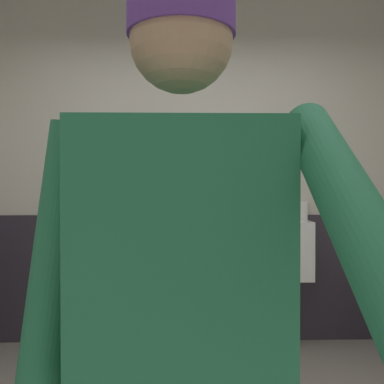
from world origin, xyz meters
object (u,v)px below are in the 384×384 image
Objects in this scene: person at (181,334)px; soap_dispenser at (108,193)px; urinal_left at (191,249)px; urinal_middle at (286,248)px.

soap_dispenser is (-0.60, 2.57, 0.24)m from person.
person reaches higher than urinal_left.
urinal_left and urinal_middle have the same top height.
urinal_left is 0.81m from soap_dispenser.
urinal_left is 0.75m from urinal_middle.
soap_dispenser reaches higher than urinal_left.
soap_dispenser reaches higher than urinal_middle.
urinal_middle is 6.89× the size of soap_dispenser.
urinal_left is at bearing -10.09° from soap_dispenser.
urinal_middle is 0.74× the size of person.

